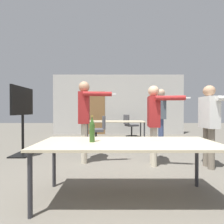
{
  "coord_description": "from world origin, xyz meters",
  "views": [
    {
      "loc": [
        -0.31,
        -1.5,
        1.14
      ],
      "look_at": [
        -0.29,
        2.29,
        1.1
      ],
      "focal_mm": 24.0,
      "sensor_mm": 36.0,
      "label": 1
    }
  ],
  "objects_px": {
    "person_left_plaid": "(84,113)",
    "office_chair_far_right": "(98,131)",
    "person_right_polo": "(153,117)",
    "person_far_watching": "(161,112)",
    "person_near_casual": "(209,118)",
    "tv_screen": "(22,114)",
    "office_chair_near_pushed": "(130,126)",
    "beer_bottle": "(91,130)"
  },
  "relations": [
    {
      "from": "person_right_polo",
      "to": "office_chair_near_pushed",
      "type": "bearing_deg",
      "value": -171.32
    },
    {
      "from": "person_left_plaid",
      "to": "office_chair_near_pushed",
      "type": "bearing_deg",
      "value": 151.18
    },
    {
      "from": "person_left_plaid",
      "to": "person_near_casual",
      "type": "relative_size",
      "value": 1.08
    },
    {
      "from": "tv_screen",
      "to": "office_chair_near_pushed",
      "type": "xyz_separation_m",
      "value": [
        3.07,
        2.68,
        -0.6
      ]
    },
    {
      "from": "person_near_casual",
      "to": "beer_bottle",
      "type": "bearing_deg",
      "value": -63.49
    },
    {
      "from": "person_far_watching",
      "to": "office_chair_far_right",
      "type": "distance_m",
      "value": 2.12
    },
    {
      "from": "person_right_polo",
      "to": "person_far_watching",
      "type": "distance_m",
      "value": 1.7
    },
    {
      "from": "tv_screen",
      "to": "person_near_casual",
      "type": "bearing_deg",
      "value": -101.21
    },
    {
      "from": "person_near_casual",
      "to": "office_chair_far_right",
      "type": "bearing_deg",
      "value": -128.21
    },
    {
      "from": "tv_screen",
      "to": "beer_bottle",
      "type": "relative_size",
      "value": 5.16
    },
    {
      "from": "office_chair_near_pushed",
      "to": "tv_screen",
      "type": "bearing_deg",
      "value": -70.89
    },
    {
      "from": "office_chair_far_right",
      "to": "office_chair_near_pushed",
      "type": "height_order",
      "value": "office_chair_near_pushed"
    },
    {
      "from": "office_chair_near_pushed",
      "to": "beer_bottle",
      "type": "xyz_separation_m",
      "value": [
        -1.04,
        -4.57,
        0.44
      ]
    },
    {
      "from": "person_left_plaid",
      "to": "person_near_casual",
      "type": "bearing_deg",
      "value": 77.47
    },
    {
      "from": "office_chair_near_pushed",
      "to": "person_far_watching",
      "type": "bearing_deg",
      "value": 0.88
    },
    {
      "from": "person_left_plaid",
      "to": "beer_bottle",
      "type": "height_order",
      "value": "person_left_plaid"
    },
    {
      "from": "tv_screen",
      "to": "office_chair_near_pushed",
      "type": "relative_size",
      "value": 1.82
    },
    {
      "from": "person_left_plaid",
      "to": "office_chair_far_right",
      "type": "distance_m",
      "value": 1.75
    },
    {
      "from": "person_right_polo",
      "to": "beer_bottle",
      "type": "height_order",
      "value": "person_right_polo"
    },
    {
      "from": "person_left_plaid",
      "to": "person_right_polo",
      "type": "xyz_separation_m",
      "value": [
        1.48,
        -0.17,
        -0.08
      ]
    },
    {
      "from": "person_left_plaid",
      "to": "beer_bottle",
      "type": "relative_size",
      "value": 5.26
    },
    {
      "from": "tv_screen",
      "to": "person_left_plaid",
      "type": "distance_m",
      "value": 1.76
    },
    {
      "from": "person_near_casual",
      "to": "office_chair_near_pushed",
      "type": "xyz_separation_m",
      "value": [
        -1.16,
        3.52,
        -0.54
      ]
    },
    {
      "from": "person_right_polo",
      "to": "person_far_watching",
      "type": "bearing_deg",
      "value": 163.89
    },
    {
      "from": "person_near_casual",
      "to": "person_left_plaid",
      "type": "bearing_deg",
      "value": -96.25
    },
    {
      "from": "tv_screen",
      "to": "office_chair_far_right",
      "type": "height_order",
      "value": "tv_screen"
    },
    {
      "from": "tv_screen",
      "to": "person_left_plaid",
      "type": "height_order",
      "value": "person_left_plaid"
    },
    {
      "from": "person_far_watching",
      "to": "beer_bottle",
      "type": "relative_size",
      "value": 5.36
    },
    {
      "from": "person_near_casual",
      "to": "person_far_watching",
      "type": "height_order",
      "value": "person_far_watching"
    },
    {
      "from": "person_left_plaid",
      "to": "office_chair_near_pushed",
      "type": "relative_size",
      "value": 1.85
    },
    {
      "from": "person_right_polo",
      "to": "person_far_watching",
      "type": "xyz_separation_m",
      "value": [
        0.67,
        1.56,
        0.1
      ]
    },
    {
      "from": "tv_screen",
      "to": "office_chair_near_pushed",
      "type": "height_order",
      "value": "tv_screen"
    },
    {
      "from": "office_chair_far_right",
      "to": "beer_bottle",
      "type": "bearing_deg",
      "value": 174.05
    },
    {
      "from": "person_left_plaid",
      "to": "office_chair_far_right",
      "type": "xyz_separation_m",
      "value": [
        0.14,
        1.63,
        -0.64
      ]
    },
    {
      "from": "person_far_watching",
      "to": "office_chair_near_pushed",
      "type": "bearing_deg",
      "value": -150.29
    },
    {
      "from": "person_left_plaid",
      "to": "office_chair_far_right",
      "type": "height_order",
      "value": "person_left_plaid"
    },
    {
      "from": "tv_screen",
      "to": "person_far_watching",
      "type": "relative_size",
      "value": 0.96
    },
    {
      "from": "tv_screen",
      "to": "person_left_plaid",
      "type": "xyz_separation_m",
      "value": [
        1.68,
        -0.52,
        0.04
      ]
    },
    {
      "from": "person_near_casual",
      "to": "person_far_watching",
      "type": "relative_size",
      "value": 0.91
    },
    {
      "from": "tv_screen",
      "to": "person_near_casual",
      "type": "height_order",
      "value": "tv_screen"
    },
    {
      "from": "person_left_plaid",
      "to": "person_right_polo",
      "type": "height_order",
      "value": "person_left_plaid"
    },
    {
      "from": "tv_screen",
      "to": "person_far_watching",
      "type": "height_order",
      "value": "person_far_watching"
    }
  ]
}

